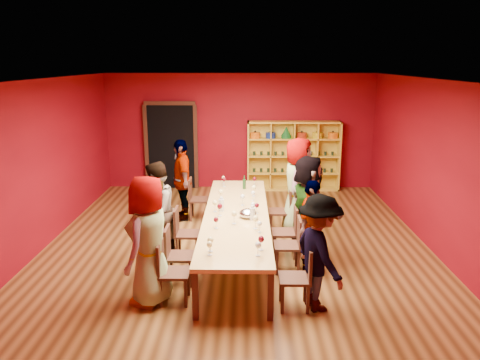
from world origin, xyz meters
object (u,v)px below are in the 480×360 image
chair_person_right_1 (292,242)px  person_right_3 (298,186)px  person_left_0 (149,241)px  chair_person_left_2 (183,230)px  chair_person_left_0 (169,269)px  chair_person_right_3 (284,208)px  person_left_4 (182,180)px  chair_person_left_4 (195,197)px  person_left_2 (156,211)px  shelving_unit (293,152)px  person_right_1 (311,227)px  spittoon_bowl (248,214)px  person_right_2 (308,207)px  chair_person_left_1 (175,252)px  chair_person_right_0 (300,274)px  chair_person_right_2 (289,229)px  wine_bottle (244,184)px  tasting_table (236,216)px  person_right_0 (319,253)px  person_left_1 (152,232)px

chair_person_right_1 → person_right_3: 1.82m
person_left_0 → chair_person_left_2: size_ratio=2.05×
chair_person_left_0 → chair_person_right_3: bearing=56.6°
person_left_4 → chair_person_left_4: bearing=73.0°
person_left_2 → chair_person_left_4: size_ratio=1.89×
shelving_unit → person_right_1: bearing=-92.3°
chair_person_left_0 → spittoon_bowl: spittoon_bowl is taller
chair_person_right_3 → person_right_2: bearing=-74.9°
shelving_unit → person_right_3: (-0.22, -3.25, -0.04)m
chair_person_right_1 → spittoon_bowl: bearing=147.7°
chair_person_left_1 → chair_person_right_0: 1.96m
person_left_2 → chair_person_right_2: person_left_2 is taller
person_left_0 → spittoon_bowl: bearing=154.3°
person_left_2 → person_right_3: person_right_3 is taller
spittoon_bowl → wine_bottle: wine_bottle is taller
chair_person_left_1 → person_right_2: person_right_2 is taller
tasting_table → chair_person_left_4: size_ratio=5.06×
chair_person_left_1 → spittoon_bowl: spittoon_bowl is taller
person_right_2 → chair_person_right_0: bearing=153.9°
tasting_table → person_right_3: (1.17, 1.07, 0.25)m
chair_person_right_0 → person_right_0: person_right_0 is taller
chair_person_left_1 → wine_bottle: bearing=68.9°
person_left_4 → wine_bottle: bearing=61.4°
tasting_table → person_left_2: (-1.35, -0.18, 0.14)m
chair_person_right_2 → wine_bottle: 1.88m
chair_person_left_1 → person_left_4: size_ratio=0.51×
tasting_table → person_right_0: bearing=-57.9°
chair_person_right_1 → person_right_2: bearing=62.5°
tasting_table → chair_person_right_0: 2.06m
chair_person_right_2 → wine_bottle: bearing=115.0°
person_left_1 → chair_person_left_0: bearing=45.9°
person_left_4 → chair_person_right_3: person_left_4 is taller
person_right_2 → chair_person_left_2: bearing=76.4°
chair_person_left_0 → chair_person_left_2: 1.52m
person_left_4 → person_right_1: bearing=26.3°
person_left_0 → chair_person_right_0: size_ratio=2.05×
chair_person_left_4 → chair_person_right_3: size_ratio=1.00×
person_left_2 → person_right_0: bearing=67.9°
spittoon_bowl → person_left_0: bearing=-132.9°
chair_person_right_1 → wine_bottle: 2.42m
chair_person_left_1 → chair_person_left_4: bearing=90.0°
person_left_1 → person_left_2: size_ratio=0.98×
chair_person_left_4 → person_right_0: size_ratio=0.55×
chair_person_right_1 → person_left_4: bearing=129.7°
chair_person_right_1 → person_right_3: (0.26, 1.74, 0.45)m
chair_person_right_2 → chair_person_right_1: bearing=-90.0°
chair_person_right_3 → person_right_3: (0.26, -0.00, 0.45)m
person_right_2 → person_right_3: (-0.05, 1.15, 0.05)m
chair_person_right_1 → wine_bottle: size_ratio=3.18×
chair_person_left_2 → chair_person_right_1: same height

